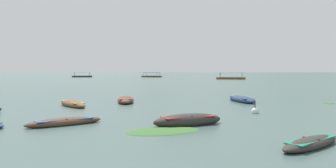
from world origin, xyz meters
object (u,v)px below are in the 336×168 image
object	(u,v)px
rowboat_5	(311,143)
rowboat_6	(73,104)
ferry_1	(82,76)
ferry_2	(152,76)
rowboat_1	(126,100)
rowboat_2	(188,120)
mooring_buoy	(255,112)
rowboat_0	(242,100)
rowboat_3	(65,122)
ferry_0	(231,78)

from	to	relation	value
rowboat_5	rowboat_6	size ratio (longest dim) A/B	0.82
ferry_1	ferry_2	size ratio (longest dim) A/B	1.00
rowboat_1	ferry_1	xyz separation A→B (m)	(-40.27, 119.89, 0.24)
rowboat_1	rowboat_2	world-z (taller)	rowboat_2
rowboat_1	mooring_buoy	size ratio (longest dim) A/B	4.57
rowboat_5	rowboat_6	world-z (taller)	rowboat_6
ferry_2	mooring_buoy	distance (m)	128.63
rowboat_6	ferry_1	world-z (taller)	ferry_1
mooring_buoy	rowboat_0	bearing A→B (deg)	84.60
rowboat_5	ferry_1	size ratio (longest dim) A/B	0.34
rowboat_0	rowboat_3	size ratio (longest dim) A/B	1.30
mooring_buoy	rowboat_2	bearing A→B (deg)	-134.70
rowboat_2	ferry_2	world-z (taller)	ferry_2
rowboat_5	ferry_2	xyz separation A→B (m)	(-16.70, 136.56, 0.31)
mooring_buoy	ferry_0	bearing A→B (deg)	81.17
rowboat_3	ferry_2	distance (m)	132.38
rowboat_0	ferry_0	world-z (taller)	ferry_0
ferry_0	mooring_buoy	world-z (taller)	ferry_0
ferry_0	rowboat_2	bearing A→B (deg)	-101.08
rowboat_0	mooring_buoy	xyz separation A→B (m)	(-0.73, -7.73, -0.10)
rowboat_6	rowboat_3	bearing A→B (deg)	-74.04
ferry_2	rowboat_5	bearing A→B (deg)	-83.03
rowboat_0	rowboat_2	xyz separation A→B (m)	(-5.24, -12.28, 0.02)
rowboat_3	rowboat_5	bearing A→B (deg)	-22.32
rowboat_0	ferry_1	distance (m)	129.33
ferry_1	rowboat_0	bearing A→B (deg)	-66.99
rowboat_0	rowboat_5	world-z (taller)	rowboat_0
rowboat_3	mooring_buoy	size ratio (longest dim) A/B	3.63
rowboat_0	ferry_1	size ratio (longest dim) A/B	0.49
rowboat_3	rowboat_5	xyz separation A→B (m)	(10.53, -4.32, -0.01)
ferry_2	mooring_buoy	size ratio (longest dim) A/B	9.62
ferry_2	mooring_buoy	world-z (taller)	ferry_2
ferry_1	ferry_2	world-z (taller)	same
rowboat_1	rowboat_6	distance (m)	4.83
rowboat_0	rowboat_1	world-z (taller)	rowboat_1
rowboat_0	rowboat_6	world-z (taller)	rowboat_0
rowboat_1	rowboat_5	distance (m)	18.46
rowboat_0	ferry_0	distance (m)	82.63
rowboat_1	ferry_0	size ratio (longest dim) A/B	0.44
ferry_0	rowboat_3	bearing A→B (deg)	-104.69
rowboat_2	rowboat_3	distance (m)	6.27
rowboat_1	mooring_buoy	distance (m)	11.78
ferry_1	ferry_2	distance (m)	32.90
rowboat_5	ferry_1	xyz separation A→B (m)	(-49.58, 135.82, 0.31)
rowboat_6	ferry_0	xyz separation A→B (m)	(27.05, 85.61, 0.27)
rowboat_0	ferry_0	size ratio (longest dim) A/B	0.46
ferry_1	mooring_buoy	bearing A→B (deg)	-68.54
ferry_1	rowboat_6	bearing A→B (deg)	-73.42
rowboat_0	rowboat_6	bearing A→B (deg)	-163.84
rowboat_1	rowboat_5	bearing A→B (deg)	-59.68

